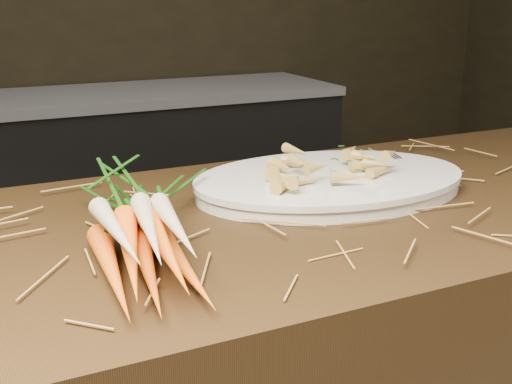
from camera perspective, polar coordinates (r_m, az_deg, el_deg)
back_counter at (r=3.01m, az=-10.38°, el=0.96°), size 1.82×0.62×0.84m
straw_bedding at (r=1.07m, az=-0.21°, el=-1.68°), size 1.40×0.60×0.02m
root_veg_bunch at (r=0.96m, az=-10.74°, el=-1.88°), size 0.21×0.52×0.09m
serving_platter at (r=1.21m, az=6.64°, el=0.69°), size 0.55×0.39×0.03m
roasted_veg_heap at (r=1.20m, az=6.71°, el=2.64°), size 0.27×0.21×0.06m
serving_fork at (r=1.28m, az=14.52°, el=1.91°), size 0.07×0.19×0.00m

